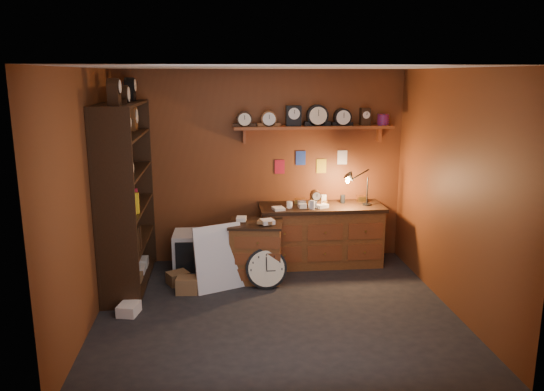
{
  "coord_description": "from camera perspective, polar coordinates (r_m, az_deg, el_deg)",
  "views": [
    {
      "loc": [
        -0.61,
        -5.56,
        2.64
      ],
      "look_at": [
        -0.01,
        0.35,
        1.27
      ],
      "focal_mm": 35.0,
      "sensor_mm": 36.0,
      "label": 1
    }
  ],
  "objects": [
    {
      "name": "workbench",
      "position": [
        7.5,
        5.29,
        -3.86
      ],
      "size": [
        1.72,
        0.66,
        1.36
      ],
      "color": "brown",
      "rests_on": "ground"
    },
    {
      "name": "floor_box_a",
      "position": [
        6.99,
        -10.08,
        -8.72
      ],
      "size": [
        0.33,
        0.31,
        0.16
      ],
      "primitive_type": "cube",
      "rotation": [
        0.0,
        0.0,
        0.49
      ],
      "color": "olive",
      "rests_on": "ground"
    },
    {
      "name": "floor_box_c",
      "position": [
        6.69,
        -9.08,
        -9.48
      ],
      "size": [
        0.28,
        0.24,
        0.2
      ],
      "primitive_type": "cube",
      "rotation": [
        0.0,
        0.0,
        -0.08
      ],
      "color": "olive",
      "rests_on": "ground"
    },
    {
      "name": "low_cabinet",
      "position": [
        6.92,
        -1.73,
        -5.74
      ],
      "size": [
        0.75,
        0.66,
        0.86
      ],
      "rotation": [
        0.0,
        0.0,
        -0.14
      ],
      "color": "brown",
      "rests_on": "ground"
    },
    {
      "name": "white_panel",
      "position": [
        6.79,
        -5.6,
        -9.95
      ],
      "size": [
        0.65,
        0.41,
        0.84
      ],
      "primitive_type": "cube",
      "rotation": [
        -0.17,
        0.0,
        0.4
      ],
      "color": "silver",
      "rests_on": "ground"
    },
    {
      "name": "mini_fridge",
      "position": [
        7.36,
        -8.5,
        -5.96
      ],
      "size": [
        0.52,
        0.54,
        0.53
      ],
      "rotation": [
        0.0,
        0.0,
        -0.02
      ],
      "color": "silver",
      "rests_on": "ground"
    },
    {
      "name": "shelving_unit",
      "position": [
        6.79,
        -15.72,
        0.73
      ],
      "size": [
        0.47,
        1.6,
        2.58
      ],
      "color": "black",
      "rests_on": "ground"
    },
    {
      "name": "room_shell",
      "position": [
        5.78,
        0.75,
        3.86
      ],
      "size": [
        4.02,
        3.62,
        2.71
      ],
      "color": "brown",
      "rests_on": "ground"
    },
    {
      "name": "floor_box_b",
      "position": [
        6.28,
        -15.15,
        -11.71
      ],
      "size": [
        0.26,
        0.29,
        0.13
      ],
      "primitive_type": "cube",
      "rotation": [
        0.0,
        0.0,
        -0.23
      ],
      "color": "white",
      "rests_on": "ground"
    },
    {
      "name": "floor",
      "position": [
        6.19,
        0.39,
        -12.26
      ],
      "size": [
        4.0,
        4.0,
        0.0
      ],
      "primitive_type": "plane",
      "color": "black",
      "rests_on": "ground"
    },
    {
      "name": "big_round_clock",
      "position": [
        6.71,
        -0.62,
        -7.85
      ],
      "size": [
        0.52,
        0.17,
        0.52
      ],
      "color": "black",
      "rests_on": "ground"
    }
  ]
}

